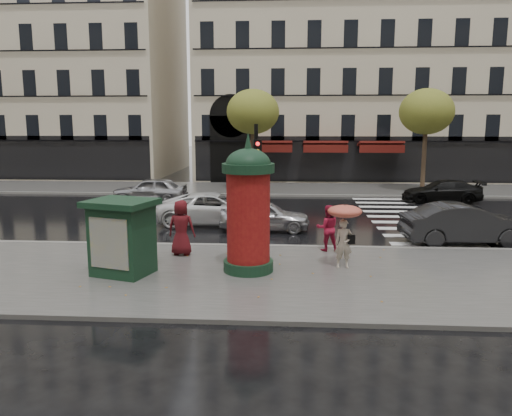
# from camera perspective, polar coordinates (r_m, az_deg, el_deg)

# --- Properties ---
(ground) EXTENTS (160.00, 160.00, 0.00)m
(ground) POSITION_cam_1_polar(r_m,az_deg,el_deg) (15.33, 2.42, -7.47)
(ground) COLOR black
(ground) RESTS_ON ground
(near_sidewalk) EXTENTS (90.00, 7.00, 0.12)m
(near_sidewalk) POSITION_cam_1_polar(r_m,az_deg,el_deg) (14.84, 2.37, -7.82)
(near_sidewalk) COLOR #474744
(near_sidewalk) RESTS_ON ground
(far_sidewalk) EXTENTS (90.00, 6.00, 0.12)m
(far_sidewalk) POSITION_cam_1_polar(r_m,az_deg,el_deg) (33.94, 3.13, 2.19)
(far_sidewalk) COLOR #474744
(far_sidewalk) RESTS_ON ground
(near_kerb) EXTENTS (90.00, 0.25, 0.14)m
(near_kerb) POSITION_cam_1_polar(r_m,az_deg,el_deg) (18.20, 2.63, -4.45)
(near_kerb) COLOR slate
(near_kerb) RESTS_ON ground
(far_kerb) EXTENTS (90.00, 0.25, 0.14)m
(far_kerb) POSITION_cam_1_polar(r_m,az_deg,el_deg) (30.96, 3.08, 1.48)
(far_kerb) COLOR slate
(far_kerb) RESTS_ON ground
(zebra_crossing) EXTENTS (3.60, 11.75, 0.01)m
(zebra_crossing) POSITION_cam_1_polar(r_m,az_deg,el_deg) (25.31, 16.63, -0.95)
(zebra_crossing) COLOR silver
(zebra_crossing) RESTS_ON ground
(bldg_far_corner) EXTENTS (26.00, 14.00, 22.90)m
(bldg_far_corner) POSITION_cam_1_polar(r_m,az_deg,el_deg) (45.50, 11.40, 18.17)
(bldg_far_corner) COLOR #B7A88C
(bldg_far_corner) RESTS_ON ground
(bldg_far_left) EXTENTS (24.00, 14.00, 22.90)m
(bldg_far_left) POSITION_cam_1_polar(r_m,az_deg,el_deg) (50.35, -23.72, 16.73)
(bldg_far_left) COLOR #B7A88C
(bldg_far_left) RESTS_ON ground
(tree_far_left) EXTENTS (3.40, 3.40, 6.64)m
(tree_far_left) POSITION_cam_1_polar(r_m,az_deg,el_deg) (32.72, -0.37, 10.89)
(tree_far_left) COLOR #38281C
(tree_far_left) RESTS_ON ground
(tree_far_right) EXTENTS (3.40, 3.40, 6.64)m
(tree_far_right) POSITION_cam_1_polar(r_m,az_deg,el_deg) (33.78, 18.91, 10.34)
(tree_far_right) COLOR #38281C
(tree_far_right) RESTS_ON ground
(woman_umbrella) EXTENTS (1.05, 1.05, 2.01)m
(woman_umbrella) POSITION_cam_1_polar(r_m,az_deg,el_deg) (15.41, 10.06, -1.96)
(woman_umbrella) COLOR #B8AA98
(woman_umbrella) RESTS_ON near_sidewalk
(woman_red) EXTENTS (0.84, 0.69, 1.61)m
(woman_red) POSITION_cam_1_polar(r_m,az_deg,el_deg) (17.47, 8.17, -2.27)
(woman_red) COLOR maroon
(woman_red) RESTS_ON near_sidewalk
(man_burgundy) EXTENTS (0.96, 0.66, 1.87)m
(man_burgundy) POSITION_cam_1_polar(r_m,az_deg,el_deg) (16.92, -8.53, -2.23)
(man_burgundy) COLOR #521015
(man_burgundy) RESTS_ON near_sidewalk
(morris_column) EXTENTS (1.54, 1.54, 4.15)m
(morris_column) POSITION_cam_1_polar(r_m,az_deg,el_deg) (14.74, -0.89, 0.26)
(morris_column) COLOR black
(morris_column) RESTS_ON near_sidewalk
(traffic_light) EXTENTS (0.31, 0.43, 4.37)m
(traffic_light) POSITION_cam_1_polar(r_m,az_deg,el_deg) (16.54, 0.06, 3.62)
(traffic_light) COLOR black
(traffic_light) RESTS_ON near_sidewalk
(newsstand) EXTENTS (2.20, 2.01, 2.21)m
(newsstand) POSITION_cam_1_polar(r_m,az_deg,el_deg) (15.10, -15.04, -3.13)
(newsstand) COLOR black
(newsstand) RESTS_ON near_sidewalk
(car_silver) EXTENTS (3.80, 1.54, 1.29)m
(car_silver) POSITION_cam_1_polar(r_m,az_deg,el_deg) (21.10, 1.01, -0.85)
(car_silver) COLOR #AEAEB3
(car_silver) RESTS_ON ground
(car_darkgrey) EXTENTS (4.76, 2.05, 1.53)m
(car_darkgrey) POSITION_cam_1_polar(r_m,az_deg,el_deg) (20.34, 22.73, -1.70)
(car_darkgrey) COLOR black
(car_darkgrey) RESTS_ON ground
(car_white) EXTENTS (5.17, 2.52, 1.42)m
(car_white) POSITION_cam_1_polar(r_m,az_deg,el_deg) (22.46, -4.68, -0.07)
(car_white) COLOR white
(car_white) RESTS_ON ground
(car_black) EXTENTS (4.46, 1.92, 1.28)m
(car_black) POSITION_cam_1_polar(r_m,az_deg,el_deg) (30.41, 20.47, 1.80)
(car_black) COLOR black
(car_black) RESTS_ON ground
(car_far_silver) EXTENTS (4.25, 1.78, 1.44)m
(car_far_silver) POSITION_cam_1_polar(r_m,az_deg,el_deg) (29.13, -12.01, 2.03)
(car_far_silver) COLOR #99999E
(car_far_silver) RESTS_ON ground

